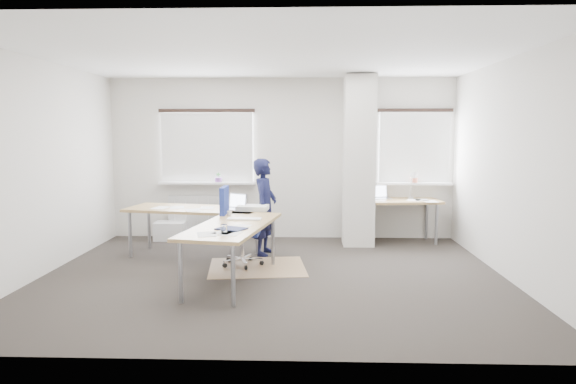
{
  "coord_description": "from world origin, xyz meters",
  "views": [
    {
      "loc": [
        0.43,
        -6.51,
        1.86
      ],
      "look_at": [
        0.17,
        0.9,
        1.0
      ],
      "focal_mm": 32.0,
      "sensor_mm": 36.0,
      "label": 1
    }
  ],
  "objects_px": {
    "desk_side": "(397,202)",
    "task_chair": "(239,244)",
    "person": "(265,207)",
    "desk_main": "(215,218)"
  },
  "relations": [
    {
      "from": "desk_main",
      "to": "desk_side",
      "type": "height_order",
      "value": "desk_side"
    },
    {
      "from": "desk_main",
      "to": "person",
      "type": "distance_m",
      "value": 1.01
    },
    {
      "from": "task_chair",
      "to": "person",
      "type": "bearing_deg",
      "value": 65.94
    },
    {
      "from": "task_chair",
      "to": "desk_main",
      "type": "bearing_deg",
      "value": -158.25
    },
    {
      "from": "desk_side",
      "to": "person",
      "type": "bearing_deg",
      "value": -161.72
    },
    {
      "from": "desk_side",
      "to": "person",
      "type": "height_order",
      "value": "person"
    },
    {
      "from": "task_chair",
      "to": "person",
      "type": "xyz_separation_m",
      "value": [
        0.31,
        0.67,
        0.43
      ]
    },
    {
      "from": "desk_main",
      "to": "task_chair",
      "type": "bearing_deg",
      "value": 31.02
    },
    {
      "from": "desk_main",
      "to": "task_chair",
      "type": "distance_m",
      "value": 0.51
    },
    {
      "from": "desk_side",
      "to": "task_chair",
      "type": "height_order",
      "value": "desk_side"
    }
  ]
}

